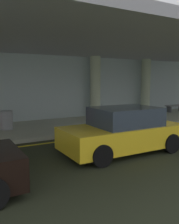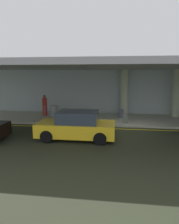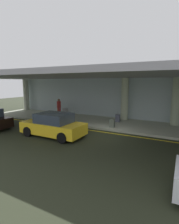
{
  "view_description": "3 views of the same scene",
  "coord_description": "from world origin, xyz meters",
  "px_view_note": "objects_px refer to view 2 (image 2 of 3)",
  "views": [
    {
      "loc": [
        -7.54,
        -8.12,
        2.38
      ],
      "look_at": [
        -2.15,
        1.46,
        0.95
      ],
      "focal_mm": 39.08,
      "sensor_mm": 36.0,
      "label": 1
    },
    {
      "loc": [
        -0.61,
        -12.27,
        3.4
      ],
      "look_at": [
        -2.46,
        1.89,
        0.81
      ],
      "focal_mm": 33.15,
      "sensor_mm": 36.0,
      "label": 2
    },
    {
      "loc": [
        4.51,
        -10.3,
        3.4
      ],
      "look_at": [
        -2.31,
        2.41,
        0.98
      ],
      "focal_mm": 28.26,
      "sensor_mm": 36.0,
      "label": 3
    }
  ],
  "objects_px": {
    "support_column_center": "(176,93)",
    "suitcase_upright_primary": "(121,113)",
    "support_column_left_mid": "(124,93)",
    "traveler_with_luggage": "(45,104)",
    "suitcase_upright_secondary": "(125,119)",
    "trash_bin_steel": "(54,111)",
    "car_yellow_taxi": "(77,126)"
  },
  "relations": [
    {
      "from": "support_column_center",
      "to": "suitcase_upright_primary",
      "type": "relative_size",
      "value": 4.06
    },
    {
      "from": "support_column_left_mid",
      "to": "traveler_with_luggage",
      "type": "xyz_separation_m",
      "value": [
        -6.26,
        -1.17,
        -0.86
      ]
    },
    {
      "from": "suitcase_upright_secondary",
      "to": "traveler_with_luggage",
      "type": "bearing_deg",
      "value": 147.27
    },
    {
      "from": "support_column_center",
      "to": "suitcase_upright_secondary",
      "type": "bearing_deg",
      "value": -142.72
    },
    {
      "from": "suitcase_upright_secondary",
      "to": "trash_bin_steel",
      "type": "bearing_deg",
      "value": 145.9
    },
    {
      "from": "traveler_with_luggage",
      "to": "suitcase_upright_primary",
      "type": "distance_m",
      "value": 6.08
    },
    {
      "from": "support_column_center",
      "to": "suitcase_upright_secondary",
      "type": "xyz_separation_m",
      "value": [
        -3.98,
        -3.03,
        -1.51
      ]
    },
    {
      "from": "support_column_center",
      "to": "suitcase_upright_primary",
      "type": "distance_m",
      "value": 4.61
    },
    {
      "from": "support_column_left_mid",
      "to": "trash_bin_steel",
      "type": "xyz_separation_m",
      "value": [
        -5.46,
        -1.26,
        -1.4
      ]
    },
    {
      "from": "support_column_left_mid",
      "to": "support_column_center",
      "type": "bearing_deg",
      "value": 0.0
    },
    {
      "from": "car_yellow_taxi",
      "to": "suitcase_upright_secondary",
      "type": "xyz_separation_m",
      "value": [
        2.7,
        3.31,
        -0.25
      ]
    },
    {
      "from": "support_column_left_mid",
      "to": "car_yellow_taxi",
      "type": "distance_m",
      "value": 7.0
    },
    {
      "from": "trash_bin_steel",
      "to": "support_column_center",
      "type": "bearing_deg",
      "value": 7.6
    },
    {
      "from": "traveler_with_luggage",
      "to": "car_yellow_taxi",
      "type": "bearing_deg",
      "value": -69.87
    },
    {
      "from": "support_column_left_mid",
      "to": "suitcase_upright_secondary",
      "type": "height_order",
      "value": "support_column_left_mid"
    },
    {
      "from": "support_column_center",
      "to": "car_yellow_taxi",
      "type": "relative_size",
      "value": 0.89
    },
    {
      "from": "support_column_center",
      "to": "suitcase_upright_secondary",
      "type": "height_order",
      "value": "support_column_center"
    },
    {
      "from": "car_yellow_taxi",
      "to": "traveler_with_luggage",
      "type": "xyz_separation_m",
      "value": [
        -3.58,
        5.18,
        0.4
      ]
    },
    {
      "from": "support_column_center",
      "to": "suitcase_upright_primary",
      "type": "bearing_deg",
      "value": -165.64
    },
    {
      "from": "support_column_center",
      "to": "support_column_left_mid",
      "type": "bearing_deg",
      "value": 180.0
    },
    {
      "from": "support_column_left_mid",
      "to": "traveler_with_luggage",
      "type": "height_order",
      "value": "support_column_left_mid"
    },
    {
      "from": "support_column_center",
      "to": "trash_bin_steel",
      "type": "bearing_deg",
      "value": -172.4
    },
    {
      "from": "car_yellow_taxi",
      "to": "suitcase_upright_secondary",
      "type": "distance_m",
      "value": 4.28
    },
    {
      "from": "support_column_left_mid",
      "to": "car_yellow_taxi",
      "type": "bearing_deg",
      "value": -112.9
    },
    {
      "from": "support_column_left_mid",
      "to": "suitcase_upright_secondary",
      "type": "bearing_deg",
      "value": -89.71
    },
    {
      "from": "car_yellow_taxi",
      "to": "suitcase_upright_primary",
      "type": "height_order",
      "value": "car_yellow_taxi"
    },
    {
      "from": "trash_bin_steel",
      "to": "suitcase_upright_primary",
      "type": "bearing_deg",
      "value": 1.99
    },
    {
      "from": "support_column_left_mid",
      "to": "suitcase_upright_secondary",
      "type": "xyz_separation_m",
      "value": [
        0.02,
        -3.03,
        -1.51
      ]
    },
    {
      "from": "traveler_with_luggage",
      "to": "trash_bin_steel",
      "type": "height_order",
      "value": "traveler_with_luggage"
    },
    {
      "from": "support_column_left_mid",
      "to": "car_yellow_taxi",
      "type": "xyz_separation_m",
      "value": [
        -2.68,
        -6.35,
        -1.26
      ]
    },
    {
      "from": "suitcase_upright_secondary",
      "to": "suitcase_upright_primary",
      "type": "bearing_deg",
      "value": 80.72
    },
    {
      "from": "trash_bin_steel",
      "to": "support_column_left_mid",
      "type": "bearing_deg",
      "value": 13.01
    }
  ]
}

